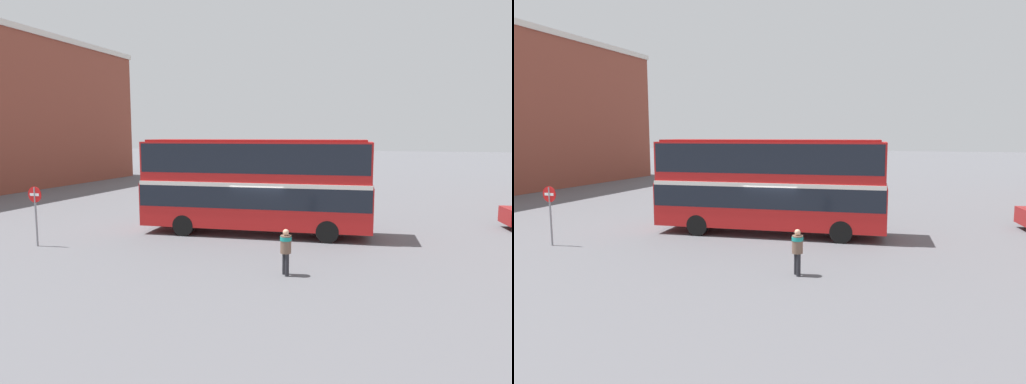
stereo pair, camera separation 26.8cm
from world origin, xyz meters
TOP-DOWN VIEW (x-y plane):
  - ground_plane at (0.00, 0.00)m, footprint 240.00×240.00m
  - double_decker_bus at (-0.42, 0.30)m, footprint 11.19×3.69m
  - pedestrian_foreground at (2.60, -5.66)m, footprint 0.55×0.55m
  - parked_car_kerb_near at (-0.36, 12.60)m, footprint 4.56×2.03m
  - parked_car_side_street at (-8.89, 10.85)m, footprint 4.96×2.87m
  - no_entry_sign at (-8.67, -5.00)m, footprint 0.69×0.08m

SIDE VIEW (x-z plane):
  - ground_plane at x=0.00m, z-range 0.00..0.00m
  - parked_car_side_street at x=-8.89m, z-range 0.03..1.50m
  - parked_car_kerb_near at x=-0.36m, z-range 0.00..1.62m
  - pedestrian_foreground at x=2.60m, z-range 0.18..1.80m
  - no_entry_sign at x=-8.67m, z-range 0.47..3.08m
  - double_decker_bus at x=-0.42m, z-range 0.33..4.91m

